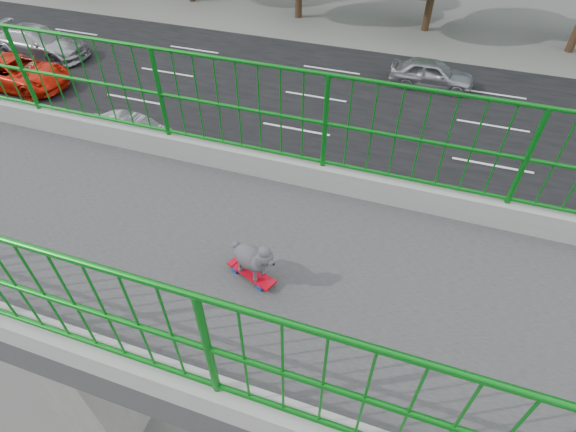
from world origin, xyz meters
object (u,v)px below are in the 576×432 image
(car_4, at_px, (432,74))
(car_0, at_px, (154,207))
(car_1, at_px, (114,135))
(car_2, at_px, (17,72))
(car_5, at_px, (240,228))
(car_3, at_px, (40,42))
(poodle, at_px, (252,257))
(skateboard, at_px, (252,273))

(car_4, bearing_deg, car_0, 149.44)
(car_1, bearing_deg, car_2, -112.58)
(car_1, relative_size, car_5, 0.92)
(car_2, bearing_deg, car_0, -119.21)
(car_4, bearing_deg, car_3, 98.91)
(poodle, relative_size, car_0, 0.11)
(car_4, relative_size, car_5, 0.81)
(skateboard, height_order, car_3, skateboard)
(car_3, bearing_deg, car_5, -121.17)
(poodle, bearing_deg, car_1, -111.40)
(car_1, height_order, car_5, car_5)
(car_1, height_order, car_3, car_3)
(skateboard, height_order, car_2, skateboard)
(car_1, relative_size, car_3, 0.84)
(skateboard, distance_m, car_5, 9.36)
(car_1, height_order, car_4, car_1)
(car_0, bearing_deg, car_5, 90.00)
(car_3, bearing_deg, car_0, -126.77)
(car_4, bearing_deg, car_5, 160.49)
(car_1, xyz_separation_m, car_4, (-9.60, 11.31, -0.07))
(car_0, bearing_deg, car_2, -119.21)
(car_0, xyz_separation_m, car_4, (-12.80, 7.56, -0.09))
(car_2, distance_m, car_5, 15.82)
(car_2, relative_size, car_3, 0.97)
(poodle, relative_size, car_4, 0.12)
(car_4, distance_m, car_5, 13.58)
(car_4, xyz_separation_m, car_5, (12.80, -4.54, 0.13))
(car_3, relative_size, car_5, 1.09)
(poodle, xyz_separation_m, car_1, (-9.37, -10.07, -6.56))
(car_2, height_order, car_5, car_5)
(skateboard, relative_size, car_2, 0.10)
(car_0, bearing_deg, car_1, -130.47)
(car_5, bearing_deg, car_4, 160.49)
(car_0, height_order, car_1, car_0)
(car_1, xyz_separation_m, car_2, (-3.20, -7.69, -0.02))
(car_0, height_order, car_2, car_0)
(skateboard, xyz_separation_m, car_5, (-6.16, -3.27, -6.25))
(car_0, bearing_deg, skateboard, 45.64)
(car_4, bearing_deg, car_1, 130.33)
(poodle, bearing_deg, car_5, -130.32)
(car_0, xyz_separation_m, car_5, (0.00, 3.02, 0.04))
(car_0, distance_m, car_2, 13.11)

